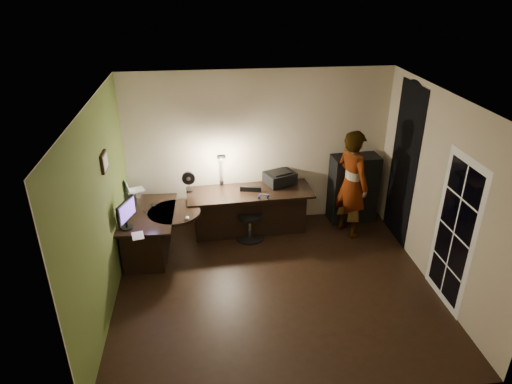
{
  "coord_description": "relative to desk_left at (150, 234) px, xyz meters",
  "views": [
    {
      "loc": [
        -0.9,
        -5.25,
        4.11
      ],
      "look_at": [
        -0.15,
        1.05,
        1.0
      ],
      "focal_mm": 32.0,
      "sensor_mm": 36.0,
      "label": 1
    }
  ],
  "objects": [
    {
      "name": "laptop_stand",
      "position": [
        -0.28,
        0.62,
        0.43
      ],
      "size": [
        0.3,
        0.28,
        0.1
      ],
      "primitive_type": "cube",
      "rotation": [
        0.0,
        0.0,
        -0.42
      ],
      "color": "silver",
      "rests_on": "desk_left"
    },
    {
      "name": "cabinet",
      "position": [
        3.5,
        0.76,
        0.23
      ],
      "size": [
        0.84,
        0.46,
        1.22
      ],
      "primitive_type": "cube",
      "rotation": [
        0.0,
        0.0,
        0.06
      ],
      "color": "black",
      "rests_on": "floor"
    },
    {
      "name": "wall_left",
      "position": [
        -0.42,
        -1.02,
        0.97
      ],
      "size": [
        0.01,
        4.0,
        2.7
      ],
      "primitive_type": "cube",
      "color": "#BAAA8E",
      "rests_on": "floor"
    },
    {
      "name": "floor",
      "position": [
        1.83,
        -1.02,
        -0.38
      ],
      "size": [
        4.5,
        4.0,
        0.01
      ],
      "primitive_type": "cube",
      "color": "black",
      "rests_on": "ground"
    },
    {
      "name": "framed_picture",
      "position": [
        -0.39,
        -0.57,
        1.47
      ],
      "size": [
        0.04,
        0.3,
        0.25
      ],
      "primitive_type": "cube",
      "color": "black",
      "rests_on": "wall_left"
    },
    {
      "name": "ceiling",
      "position": [
        1.83,
        -1.02,
        2.33
      ],
      "size": [
        4.5,
        4.0,
        0.01
      ],
      "primitive_type": "cube",
      "color": "silver",
      "rests_on": "floor"
    },
    {
      "name": "french_door",
      "position": [
        4.07,
        -1.57,
        0.67
      ],
      "size": [
        0.02,
        0.92,
        2.1
      ],
      "primitive_type": "cube",
      "color": "white",
      "rests_on": "floor"
    },
    {
      "name": "mouse",
      "position": [
        0.61,
        -0.26,
        0.4
      ],
      "size": [
        0.08,
        0.1,
        0.03
      ],
      "primitive_type": "ellipsoid",
      "rotation": [
        0.0,
        0.0,
        0.33
      ],
      "color": "silver",
      "rests_on": "desk_left"
    },
    {
      "name": "laptop",
      "position": [
        -0.24,
        0.62,
        0.58
      ],
      "size": [
        0.37,
        0.36,
        0.2
      ],
      "primitive_type": "cube",
      "rotation": [
        0.0,
        0.0,
        0.38
      ],
      "color": "silver",
      "rests_on": "laptop_stand"
    },
    {
      "name": "wall_back",
      "position": [
        1.83,
        0.99,
        0.97
      ],
      "size": [
        4.5,
        0.01,
        2.7
      ],
      "primitive_type": "cube",
      "color": "#BAAA8E",
      "rests_on": "floor"
    },
    {
      "name": "desk_right",
      "position": [
        1.63,
        0.51,
        0.01
      ],
      "size": [
        2.12,
        0.83,
        0.78
      ],
      "primitive_type": "cube",
      "rotation": [
        0.0,
        0.0,
        0.05
      ],
      "color": "black",
      "rests_on": "floor"
    },
    {
      "name": "desk_left",
      "position": [
        0.0,
        0.0,
        0.0
      ],
      "size": [
        0.85,
        1.34,
        0.76
      ],
      "primitive_type": "cube",
      "rotation": [
        0.0,
        0.0,
        -0.04
      ],
      "color": "black",
      "rests_on": "floor"
    },
    {
      "name": "green_wall_overlay",
      "position": [
        -0.41,
        -1.02,
        0.97
      ],
      "size": [
        0.0,
        4.0,
        2.7
      ],
      "primitive_type": "cube",
      "color": "#4D6127",
      "rests_on": "floor"
    },
    {
      "name": "headphones",
      "position": [
        1.82,
        0.18,
        0.46
      ],
      "size": [
        0.19,
        0.14,
        0.08
      ],
      "primitive_type": "cube",
      "rotation": [
        0.0,
        0.0,
        -0.42
      ],
      "color": "navy",
      "rests_on": "desk_right"
    },
    {
      "name": "office_chair",
      "position": [
        1.61,
        0.32,
        0.06
      ],
      "size": [
        0.57,
        0.57,
        0.87
      ],
      "primitive_type": "cube",
      "rotation": [
        0.0,
        0.0,
        -0.21
      ],
      "color": "black",
      "rests_on": "floor"
    },
    {
      "name": "desk_fan",
      "position": [
        0.63,
        0.63,
        0.59
      ],
      "size": [
        0.22,
        0.12,
        0.34
      ],
      "primitive_type": "cube",
      "rotation": [
        0.0,
        0.0,
        -0.01
      ],
      "color": "black",
      "rests_on": "desk_right"
    },
    {
      "name": "printer",
      "position": [
        2.18,
        0.75,
        0.53
      ],
      "size": [
        0.59,
        0.53,
        0.22
      ],
      "primitive_type": "cube",
      "rotation": [
        0.0,
        0.0,
        0.38
      ],
      "color": "black",
      "rests_on": "desk_right"
    },
    {
      "name": "desk_lamp",
      "position": [
        1.18,
        0.81,
        0.75
      ],
      "size": [
        0.24,
        0.33,
        0.65
      ],
      "primitive_type": "cube",
      "rotation": [
        0.0,
        0.0,
        0.32
      ],
      "color": "black",
      "rests_on": "desk_right"
    },
    {
      "name": "wall_right",
      "position": [
        4.08,
        -1.02,
        0.97
      ],
      "size": [
        0.01,
        4.0,
        2.7
      ],
      "primitive_type": "cube",
      "color": "#BAAA8E",
      "rests_on": "floor"
    },
    {
      "name": "phone",
      "position": [
        0.08,
        0.25,
        0.39
      ],
      "size": [
        0.09,
        0.13,
        0.01
      ],
      "primitive_type": "cube",
      "rotation": [
        0.0,
        0.0,
        0.31
      ],
      "color": "black",
      "rests_on": "desk_left"
    },
    {
      "name": "arched_doorway",
      "position": [
        4.07,
        0.13,
        0.92
      ],
      "size": [
        0.01,
        0.9,
        2.6
      ],
      "primitive_type": "cube",
      "color": "black",
      "rests_on": "floor"
    },
    {
      "name": "notepad",
      "position": [
        -0.07,
        -0.68,
        0.39
      ],
      "size": [
        0.2,
        0.25,
        0.01
      ],
      "primitive_type": "cube",
      "rotation": [
        0.0,
        0.0,
        0.21
      ],
      "color": "silver",
      "rests_on": "desk_left"
    },
    {
      "name": "monitor",
      "position": [
        -0.25,
        -0.42,
        0.54
      ],
      "size": [
        0.25,
        0.47,
        0.31
      ],
      "primitive_type": "cube",
      "rotation": [
        0.0,
        0.0,
        -0.35
      ],
      "color": "black",
      "rests_on": "desk_left"
    },
    {
      "name": "speaker",
      "position": [
        -0.36,
        -0.33,
        0.47
      ],
      "size": [
        0.09,
        0.09,
        0.18
      ],
      "primitive_type": "cylinder",
      "rotation": [
        0.0,
        0.0,
        0.32
      ],
      "color": "black",
      "rests_on": "desk_left"
    },
    {
      "name": "person",
      "position": [
        3.31,
        0.31,
        0.54
      ],
      "size": [
        0.67,
        0.78,
        1.84
      ],
      "primitive_type": "imported",
      "rotation": [
        0.0,
        0.0,
        2.0
      ],
      "color": "#D8A88C",
      "rests_on": "floor"
    },
    {
      "name": "wall_front",
      "position": [
        1.83,
        -3.02,
        0.97
      ],
      "size": [
        4.5,
        0.01,
        2.7
      ],
      "primitive_type": "cube",
      "color": "#BAAA8E",
      "rests_on": "floor"
    },
    {
      "name": "pen",
      "position": [
        -0.03,
        0.01,
        0.39
      ],
      "size": [
        0.07,
        0.12,
        0.01
      ],
      "primitive_type": "cube",
      "rotation": [
        0.0,
        0.0,
        0.49
      ],
      "color": "black",
      "rests_on": "desk_left"
    }
  ]
}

